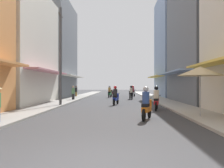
{
  "coord_description": "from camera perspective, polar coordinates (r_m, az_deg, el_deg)",
  "views": [
    {
      "loc": [
        0.53,
        -4.76,
        1.64
      ],
      "look_at": [
        -0.14,
        16.18,
        1.74
      ],
      "focal_mm": 37.62,
      "sensor_mm": 36.0,
      "label": 1
    }
  ],
  "objects": [
    {
      "name": "building_right_mid",
      "position": [
        23.9,
        22.92,
        11.91
      ],
      "size": [
        7.05,
        10.29,
        13.35
      ],
      "color": "slate",
      "rests_on": "ground"
    },
    {
      "name": "vendor_umbrella",
      "position": [
        12.26,
        20.64,
        2.94
      ],
      "size": [
        2.19,
        2.19,
        2.55
      ],
      "color": "#99999E",
      "rests_on": "ground"
    },
    {
      "name": "building_left_mid",
      "position": [
        22.21,
        -23.69,
        8.16
      ],
      "size": [
        7.05,
        9.55,
        9.78
      ],
      "color": "silver",
      "rests_on": "ground"
    },
    {
      "name": "ground_plane",
      "position": [
        26.25,
        0.68,
        -3.85
      ],
      "size": [
        111.91,
        111.91,
        0.0
      ],
      "primitive_type": "plane",
      "color": "#38383A"
    },
    {
      "name": "building_left_far",
      "position": [
        32.42,
        -15.32,
        7.92
      ],
      "size": [
        7.05,
        10.26,
        12.51
      ],
      "color": "slate",
      "rests_on": "ground"
    },
    {
      "name": "motorbike_green",
      "position": [
        30.74,
        -0.55,
        -2.01
      ],
      "size": [
        0.57,
        1.8,
        1.58
      ],
      "color": "black",
      "rests_on": "ground"
    },
    {
      "name": "motorbike_blue",
      "position": [
        19.42,
        0.91,
        -3.03
      ],
      "size": [
        0.64,
        1.78,
        1.58
      ],
      "color": "black",
      "rests_on": "ground"
    },
    {
      "name": "building_right_far",
      "position": [
        33.87,
        16.39,
        8.67
      ],
      "size": [
        7.05,
        8.93,
        13.8
      ],
      "color": "#8CA5CC",
      "rests_on": "ground"
    },
    {
      "name": "sidewalk_right",
      "position": [
        26.6,
        11.27,
        -3.67
      ],
      "size": [
        2.14,
        58.87,
        0.12
      ],
      "primitive_type": "cube",
      "color": "#ADA89E",
      "rests_on": "ground"
    },
    {
      "name": "motorbike_black",
      "position": [
        27.12,
        4.63,
        -2.24
      ],
      "size": [
        0.55,
        1.81,
        1.58
      ],
      "color": "black",
      "rests_on": "ground"
    },
    {
      "name": "motorbike_maroon",
      "position": [
        33.78,
        0.06,
        -2.19
      ],
      "size": [
        0.65,
        1.78,
        0.96
      ],
      "color": "black",
      "rests_on": "ground"
    },
    {
      "name": "pedestrian_crossing",
      "position": [
        32.42,
        -8.72,
        -1.79
      ],
      "size": [
        0.34,
        0.34,
        1.56
      ],
      "color": "#BF8C3F",
      "rests_on": "ground"
    },
    {
      "name": "pedestrian_far",
      "position": [
        25.15,
        -9.41,
        -2.22
      ],
      "size": [
        0.34,
        0.34,
        1.57
      ],
      "color": "#262628",
      "rests_on": "ground"
    },
    {
      "name": "motorbike_orange",
      "position": [
        11.29,
        8.41,
        -5.02
      ],
      "size": [
        0.75,
        1.74,
        1.58
      ],
      "color": "black",
      "rests_on": "ground"
    },
    {
      "name": "utility_pole",
      "position": [
        18.79,
        -12.41,
        6.72
      ],
      "size": [
        0.2,
        1.2,
        7.69
      ],
      "color": "#4C4C4F",
      "rests_on": "ground"
    },
    {
      "name": "sidewalk_left",
      "position": [
        26.8,
        -9.83,
        -3.64
      ],
      "size": [
        2.14,
        58.87,
        0.12
      ],
      "primitive_type": "cube",
      "color": "gray",
      "rests_on": "ground"
    },
    {
      "name": "motorbike_red",
      "position": [
        15.67,
        10.74,
        -3.69
      ],
      "size": [
        0.63,
        1.79,
        1.58
      ],
      "color": "black",
      "rests_on": "ground"
    },
    {
      "name": "motorbike_silver",
      "position": [
        33.29,
        5.2,
        -1.88
      ],
      "size": [
        0.71,
        1.76,
        1.58
      ],
      "color": "black",
      "rests_on": "ground"
    }
  ]
}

